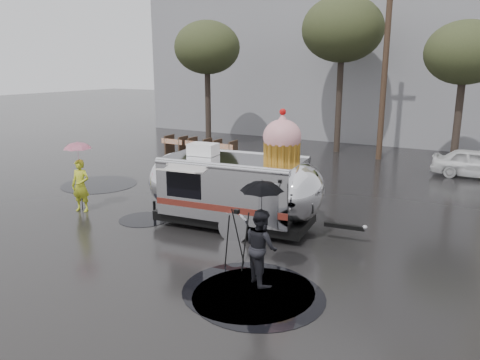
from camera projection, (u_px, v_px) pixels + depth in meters
The scene contains 14 objects.
ground at pixel (163, 238), 12.79m from camera, with size 120.00×120.00×0.00m, color black.
puddles at pixel (184, 228), 13.53m from camera, with size 12.53×7.91×0.01m.
grey_building at pixel (327, 37), 33.42m from camera, with size 22.00×12.00×13.00m, color slate.
utility_pole at pixel (385, 64), 22.32m from camera, with size 1.60×0.28×9.00m.
tree_left at pixel (207, 48), 25.80m from camera, with size 3.64×3.64×6.95m.
tree_mid at pixel (342, 30), 23.94m from camera, with size 4.20×4.20×8.03m.
tree_right at pixel (465, 54), 19.70m from camera, with size 3.36×3.36×6.42m.
barricade_row at pixel (200, 147), 23.73m from camera, with size 4.30×0.80×1.00m.
airstream_trailer at pixel (236, 185), 13.38m from camera, with size 6.58×2.93×3.55m.
person_left at pixel (81, 186), 14.96m from camera, with size 0.61×0.41×1.69m, color gold.
umbrella_pink at pixel (78, 153), 14.70m from camera, with size 1.07×1.07×2.28m.
person_right at pixel (261, 247), 9.99m from camera, with size 0.80×0.44×1.66m, color black.
umbrella_black at pixel (262, 197), 9.73m from camera, with size 1.11×1.11×2.31m.
tripod at pixel (237, 234), 10.76m from camera, with size 0.54×0.59×1.42m.
Camera 1 is at (7.75, -9.44, 4.61)m, focal length 35.00 mm.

